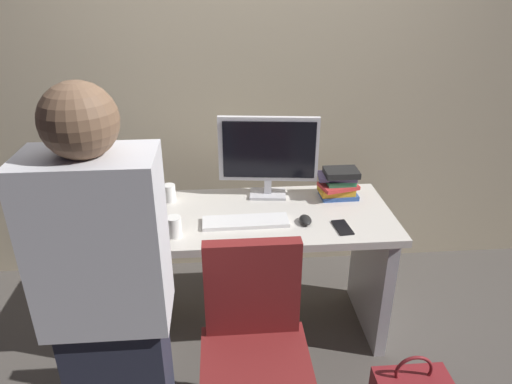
{
  "coord_description": "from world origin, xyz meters",
  "views": [
    {
      "loc": [
        -0.17,
        -2.13,
        1.9
      ],
      "look_at": [
        0.0,
        -0.05,
        0.91
      ],
      "focal_mm": 32.64,
      "sensor_mm": 36.0,
      "label": 1
    }
  ],
  "objects_px": {
    "mouse": "(305,220)",
    "cup_near_keyboard": "(174,227)",
    "person_at_desk": "(112,318)",
    "cell_phone": "(342,227)",
    "book_stack": "(338,184)",
    "office_chair": "(255,365)",
    "monitor": "(268,153)",
    "cup_by_monitor": "(169,193)",
    "desk": "(255,252)",
    "keyboard": "(246,222)"
  },
  "relations": [
    {
      "from": "mouse",
      "to": "monitor",
      "type": "bearing_deg",
      "value": 115.14
    },
    {
      "from": "person_at_desk",
      "to": "cell_phone",
      "type": "xyz_separation_m",
      "value": [
        0.97,
        0.68,
        -0.08
      ]
    },
    {
      "from": "desk",
      "to": "cell_phone",
      "type": "relative_size",
      "value": 9.94
    },
    {
      "from": "person_at_desk",
      "to": "book_stack",
      "type": "distance_m",
      "value": 1.45
    },
    {
      "from": "desk",
      "to": "cell_phone",
      "type": "bearing_deg",
      "value": -23.65
    },
    {
      "from": "cup_near_keyboard",
      "to": "monitor",
      "type": "bearing_deg",
      "value": 39.64
    },
    {
      "from": "book_stack",
      "to": "desk",
      "type": "bearing_deg",
      "value": -161.11
    },
    {
      "from": "monitor",
      "to": "cell_phone",
      "type": "height_order",
      "value": "monitor"
    },
    {
      "from": "monitor",
      "to": "cup_by_monitor",
      "type": "bearing_deg",
      "value": -177.61
    },
    {
      "from": "mouse",
      "to": "book_stack",
      "type": "bearing_deg",
      "value": 50.25
    },
    {
      "from": "person_at_desk",
      "to": "cup_near_keyboard",
      "type": "bearing_deg",
      "value": 77.17
    },
    {
      "from": "cup_near_keyboard",
      "to": "cup_by_monitor",
      "type": "height_order",
      "value": "cup_near_keyboard"
    },
    {
      "from": "cup_by_monitor",
      "to": "monitor",
      "type": "bearing_deg",
      "value": 2.39
    },
    {
      "from": "monitor",
      "to": "book_stack",
      "type": "height_order",
      "value": "monitor"
    },
    {
      "from": "desk",
      "to": "cup_near_keyboard",
      "type": "height_order",
      "value": "cup_near_keyboard"
    },
    {
      "from": "monitor",
      "to": "cell_phone",
      "type": "xyz_separation_m",
      "value": [
        0.33,
        -0.4,
        -0.25
      ]
    },
    {
      "from": "person_at_desk",
      "to": "cup_by_monitor",
      "type": "distance_m",
      "value": 1.06
    },
    {
      "from": "keyboard",
      "to": "book_stack",
      "type": "height_order",
      "value": "book_stack"
    },
    {
      "from": "desk",
      "to": "cup_by_monitor",
      "type": "distance_m",
      "value": 0.57
    },
    {
      "from": "cup_near_keyboard",
      "to": "book_stack",
      "type": "xyz_separation_m",
      "value": [
        0.87,
        0.35,
        0.03
      ]
    },
    {
      "from": "cup_near_keyboard",
      "to": "office_chair",
      "type": "bearing_deg",
      "value": -56.47
    },
    {
      "from": "cup_near_keyboard",
      "to": "cell_phone",
      "type": "xyz_separation_m",
      "value": [
        0.82,
        0.01,
        -0.05
      ]
    },
    {
      "from": "keyboard",
      "to": "person_at_desk",
      "type": "bearing_deg",
      "value": -124.03
    },
    {
      "from": "monitor",
      "to": "book_stack",
      "type": "relative_size",
      "value": 2.38
    },
    {
      "from": "monitor",
      "to": "mouse",
      "type": "xyz_separation_m",
      "value": [
        0.15,
        -0.33,
        -0.24
      ]
    },
    {
      "from": "desk",
      "to": "monitor",
      "type": "xyz_separation_m",
      "value": [
        0.09,
        0.21,
        0.49
      ]
    },
    {
      "from": "desk",
      "to": "office_chair",
      "type": "height_order",
      "value": "office_chair"
    },
    {
      "from": "person_at_desk",
      "to": "mouse",
      "type": "xyz_separation_m",
      "value": [
        0.8,
        0.75,
        -0.07
      ]
    },
    {
      "from": "desk",
      "to": "keyboard",
      "type": "xyz_separation_m",
      "value": [
        -0.06,
        -0.1,
        0.25
      ]
    },
    {
      "from": "cup_by_monitor",
      "to": "cup_near_keyboard",
      "type": "bearing_deg",
      "value": -81.6
    },
    {
      "from": "office_chair",
      "to": "desk",
      "type": "bearing_deg",
      "value": 85.35
    },
    {
      "from": "office_chair",
      "to": "cup_near_keyboard",
      "type": "height_order",
      "value": "office_chair"
    },
    {
      "from": "mouse",
      "to": "cell_phone",
      "type": "distance_m",
      "value": 0.19
    },
    {
      "from": "office_chair",
      "to": "mouse",
      "type": "bearing_deg",
      "value": 63.04
    },
    {
      "from": "office_chair",
      "to": "book_stack",
      "type": "xyz_separation_m",
      "value": [
        0.53,
        0.87,
        0.41
      ]
    },
    {
      "from": "cup_near_keyboard",
      "to": "cup_by_monitor",
      "type": "xyz_separation_m",
      "value": [
        -0.06,
        0.38,
        -0.0
      ]
    },
    {
      "from": "person_at_desk",
      "to": "office_chair",
      "type": "bearing_deg",
      "value": 17.4
    },
    {
      "from": "mouse",
      "to": "cup_near_keyboard",
      "type": "xyz_separation_m",
      "value": [
        -0.64,
        -0.07,
        0.03
      ]
    },
    {
      "from": "book_stack",
      "to": "cell_phone",
      "type": "relative_size",
      "value": 1.58
    },
    {
      "from": "person_at_desk",
      "to": "cell_phone",
      "type": "distance_m",
      "value": 1.19
    },
    {
      "from": "keyboard",
      "to": "cup_near_keyboard",
      "type": "distance_m",
      "value": 0.36
    },
    {
      "from": "person_at_desk",
      "to": "cup_near_keyboard",
      "type": "height_order",
      "value": "person_at_desk"
    },
    {
      "from": "desk",
      "to": "monitor",
      "type": "height_order",
      "value": "monitor"
    },
    {
      "from": "cup_by_monitor",
      "to": "mouse",
      "type": "bearing_deg",
      "value": -23.71
    },
    {
      "from": "monitor",
      "to": "mouse",
      "type": "distance_m",
      "value": 0.44
    },
    {
      "from": "monitor",
      "to": "person_at_desk",
      "type": "bearing_deg",
      "value": -120.79
    },
    {
      "from": "office_chair",
      "to": "monitor",
      "type": "distance_m",
      "value": 1.1
    },
    {
      "from": "keyboard",
      "to": "monitor",
      "type": "bearing_deg",
      "value": 64.18
    },
    {
      "from": "person_at_desk",
      "to": "monitor",
      "type": "distance_m",
      "value": 1.26
    },
    {
      "from": "book_stack",
      "to": "cup_by_monitor",
      "type": "bearing_deg",
      "value": 178.22
    }
  ]
}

